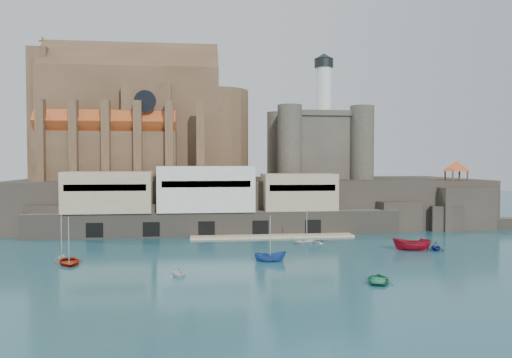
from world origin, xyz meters
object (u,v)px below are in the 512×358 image
object	(u,v)px
pavilion	(456,167)
boat_1	(178,276)
boat_0	(69,264)
boat_2	(270,261)
church	(141,125)
castle_keep	(317,142)

from	to	relation	value
pavilion	boat_1	distance (m)	68.63
pavilion	boat_1	size ratio (longest dim) A/B	2.19
boat_0	boat_2	bearing A→B (deg)	-20.42
boat_0	boat_2	distance (m)	27.41
church	castle_keep	xyz separation A→B (m)	(40.21, -0.78, -3.81)
pavilion	boat_2	xyz separation A→B (m)	(-43.64, -30.02, -12.73)
castle_keep	boat_2	world-z (taller)	castle_keep
church	boat_1	bearing A→B (deg)	-79.31
church	boat_2	size ratio (longest dim) A/B	10.56
castle_keep	boat_1	size ratio (longest dim) A/B	10.05
boat_0	church	bearing A→B (deg)	66.36
church	boat_1	xyz separation A→B (m)	(10.07, -53.34, -22.13)
church	boat_1	distance (m)	58.62
church	castle_keep	bearing A→B (deg)	-1.11
church	pavilion	distance (m)	68.65
church	boat_0	bearing A→B (deg)	-96.27
boat_2	pavilion	bearing A→B (deg)	-52.59
church	boat_2	xyz separation A→B (m)	(22.49, -45.88, -22.13)
pavilion	boat_2	world-z (taller)	pavilion
church	castle_keep	distance (m)	40.39
boat_2	church	bearing A→B (deg)	29.00
boat_2	boat_0	bearing A→B (deg)	89.82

